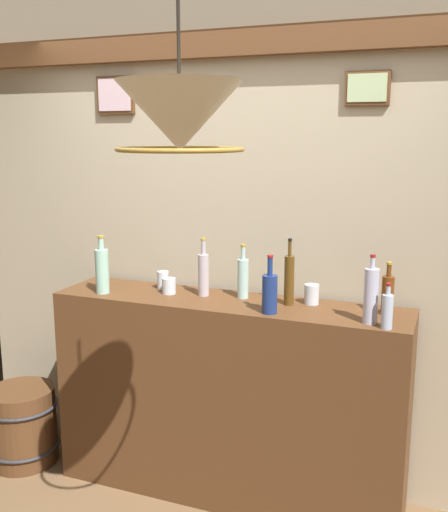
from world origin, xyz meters
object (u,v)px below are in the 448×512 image
object	(u,v)px
liquor_bottle_rye	(289,279)
liquor_bottle_tequila	(243,277)
glass_tumbler_highball	(163,280)
liquor_bottle_whiskey	(371,295)
liquor_bottle_bourbon	(270,293)
liquor_bottle_amaro	(387,311)
liquor_bottle_sherry	(102,270)
liquor_bottle_vodka	(388,294)
glass_tumbler_rocks	(169,286)
pendant_lamp	(180,118)
liquor_bottle_gin	(204,273)
glass_tumbler_shot	(312,294)
wooden_barrel	(23,425)

from	to	relation	value
liquor_bottle_rye	liquor_bottle_tequila	world-z (taller)	liquor_bottle_rye
liquor_bottle_tequila	glass_tumbler_highball	xyz separation A→B (m)	(-0.49, 0.01, -0.06)
liquor_bottle_whiskey	glass_tumbler_highball	size ratio (longest dim) A/B	3.19
liquor_bottle_bourbon	liquor_bottle_amaro	bearing A→B (deg)	-3.67
liquor_bottle_sherry	liquor_bottle_vodka	distance (m)	1.52
glass_tumbler_rocks	pendant_lamp	size ratio (longest dim) A/B	0.13
liquor_bottle_sherry	liquor_bottle_vodka	size ratio (longest dim) A/B	1.23
liquor_bottle_amaro	glass_tumbler_highball	distance (m)	1.29
glass_tumbler_rocks	liquor_bottle_whiskey	bearing A→B (deg)	-6.77
liquor_bottle_sherry	liquor_bottle_rye	world-z (taller)	liquor_bottle_rye
liquor_bottle_gin	glass_tumbler_shot	xyz separation A→B (m)	(0.58, 0.05, -0.07)
liquor_bottle_whiskey	glass_tumbler_rocks	xyz separation A→B (m)	(-1.10, 0.13, -0.09)
glass_tumbler_shot	liquor_bottle_sherry	bearing A→B (deg)	-169.57
glass_tumbler_rocks	pendant_lamp	distance (m)	1.45
liquor_bottle_vodka	wooden_barrel	size ratio (longest dim) A/B	0.56
liquor_bottle_gin	glass_tumbler_highball	bearing A→B (deg)	170.00
liquor_bottle_sherry	liquor_bottle_bourbon	xyz separation A→B (m)	(0.97, -0.03, -0.03)
liquor_bottle_rye	liquor_bottle_amaro	xyz separation A→B (m)	(0.51, -0.21, -0.05)
wooden_barrel	liquor_bottle_bourbon	bearing A→B (deg)	0.84
liquor_bottle_amaro	pendant_lamp	bearing A→B (deg)	-126.57
liquor_bottle_bourbon	liquor_bottle_vodka	bearing A→B (deg)	19.28
liquor_bottle_vodka	liquor_bottle_whiskey	bearing A→B (deg)	-108.47
liquor_bottle_whiskey	glass_tumbler_highball	xyz separation A→B (m)	(-1.18, 0.21, -0.08)
liquor_bottle_tequila	liquor_bottle_sherry	bearing A→B (deg)	-166.05
liquor_bottle_sherry	liquor_bottle_vodka	world-z (taller)	liquor_bottle_sherry
liquor_bottle_tequila	liquor_bottle_vodka	distance (m)	0.75
liquor_bottle_sherry	glass_tumbler_highball	world-z (taller)	liquor_bottle_sherry
wooden_barrel	liquor_bottle_amaro	bearing A→B (deg)	-0.36
glass_tumbler_highball	liquor_bottle_rye	bearing A→B (deg)	-3.83
liquor_bottle_whiskey	glass_tumbler_shot	distance (m)	0.40
liquor_bottle_whiskey	glass_tumbler_shot	size ratio (longest dim) A/B	3.15
liquor_bottle_bourbon	liquor_bottle_gin	bearing A→B (deg)	157.21
liquor_bottle_rye	glass_tumbler_shot	world-z (taller)	liquor_bottle_rye
liquor_bottle_vodka	liquor_bottle_amaro	bearing A→B (deg)	-83.93
liquor_bottle_gin	liquor_bottle_tequila	size ratio (longest dim) A/B	1.08
liquor_bottle_amaro	glass_tumbler_rocks	xyz separation A→B (m)	(-1.18, 0.18, -0.04)
liquor_bottle_whiskey	wooden_barrel	xyz separation A→B (m)	(-2.03, -0.04, -1.01)
liquor_bottle_amaro	liquor_bottle_tequila	distance (m)	0.82
liquor_bottle_tequila	glass_tumbler_rocks	bearing A→B (deg)	-170.83
liquor_bottle_rye	pendant_lamp	size ratio (longest dim) A/B	0.53
glass_tumbler_highball	glass_tumbler_shot	size ratio (longest dim) A/B	0.99
liquor_bottle_vodka	liquor_bottle_rye	bearing A→B (deg)	-178.74
glass_tumbler_highball	pendant_lamp	bearing A→B (deg)	-59.58
liquor_bottle_tequila	glass_tumbler_highball	bearing A→B (deg)	178.34
liquor_bottle_vodka	pendant_lamp	xyz separation A→B (m)	(-0.59, -1.06, 0.81)
glass_tumbler_rocks	glass_tumbler_highball	bearing A→B (deg)	134.25
liquor_bottle_sherry	pendant_lamp	xyz separation A→B (m)	(0.91, -0.90, 0.78)
pendant_lamp	liquor_bottle_gin	bearing A→B (deg)	109.55
liquor_bottle_gin	glass_tumbler_rocks	distance (m)	0.21
liquor_bottle_tequila	pendant_lamp	bearing A→B (deg)	-81.67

